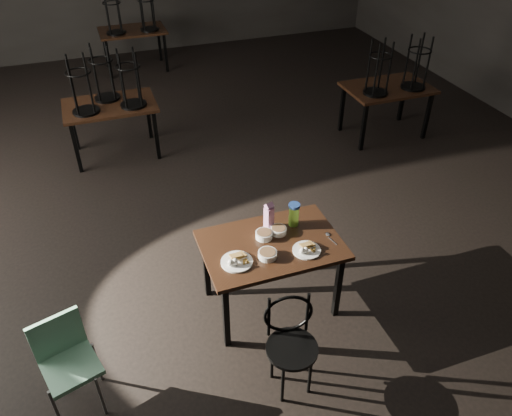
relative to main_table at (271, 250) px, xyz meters
name	(u,v)px	position (x,y,z in m)	size (l,w,h in m)	color
room	(211,8)	(-0.03, 1.54, 1.66)	(12.00, 12.04, 3.22)	black
main_table	(271,250)	(0.00, 0.00, 0.00)	(1.20, 0.80, 0.75)	black
plate_left	(237,261)	(-0.36, -0.14, 0.10)	(0.27, 0.27, 0.09)	white
plate_right	(307,249)	(0.24, -0.20, 0.10)	(0.24, 0.24, 0.08)	white
bowl_near	(264,235)	(-0.03, 0.09, 0.11)	(0.15, 0.15, 0.06)	white
bowl_far	(279,230)	(0.11, 0.11, 0.11)	(0.14, 0.14, 0.06)	white
bowl_big	(267,254)	(-0.10, -0.15, 0.11)	(0.16, 0.16, 0.05)	white
juice_carton	(269,216)	(0.05, 0.21, 0.21)	(0.09, 0.09, 0.27)	#8A1967
water_bottle	(294,214)	(0.28, 0.18, 0.19)	(0.12, 0.12, 0.22)	#93E342
spoon	(328,235)	(0.51, -0.07, 0.08)	(0.05, 0.19, 0.01)	silver
bentwood_chair	(290,337)	(-0.15, -0.81, -0.17)	(0.42, 0.41, 0.84)	black
school_chair	(66,357)	(-1.77, -0.42, -0.18)	(0.47, 0.47, 0.82)	#7CC19C
bg_table_left	(109,103)	(-1.01, 3.35, 0.11)	(1.20, 0.80, 1.48)	black
bg_table_right	(390,87)	(2.78, 2.60, 0.08)	(1.20, 0.80, 1.48)	black
bg_table_far	(132,30)	(-0.26, 6.49, 0.08)	(1.20, 0.80, 1.48)	black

